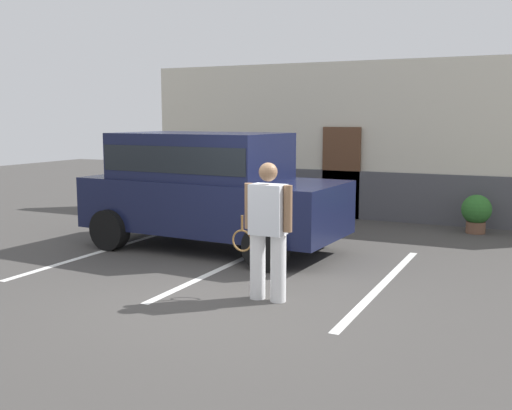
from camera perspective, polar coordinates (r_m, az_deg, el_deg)
The scene contains 8 objects.
ground_plane at distance 8.05m, azimuth -3.27°, elevation -8.56°, with size 40.00×40.00×0.00m, color #423F3D.
parking_stripe_0 at distance 11.01m, azimuth -14.19°, elevation -4.20°, with size 0.12×4.40×0.01m, color silver.
parking_stripe_1 at distance 9.65m, azimuth -2.72°, elevation -5.70°, with size 0.12×4.40×0.01m, color silver.
parking_stripe_2 at distance 8.79m, azimuth 11.77°, elevation -7.25°, with size 0.12×4.40×0.01m, color silver.
house_frontage at distance 14.22m, azimuth 10.30°, elevation 5.51°, with size 10.99×0.40×3.58m.
parked_suv at distance 10.79m, azimuth -4.55°, elevation 1.93°, with size 4.70×2.36×2.05m.
tennis_player_man at distance 7.70m, azimuth 1.10°, elevation -2.34°, with size 0.91×0.28×1.76m.
potted_plant_by_porch at distance 13.04m, azimuth 19.91°, elevation -0.61°, with size 0.59×0.59×0.78m.
Camera 1 is at (3.72, -6.75, 2.32)m, focal length 42.79 mm.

